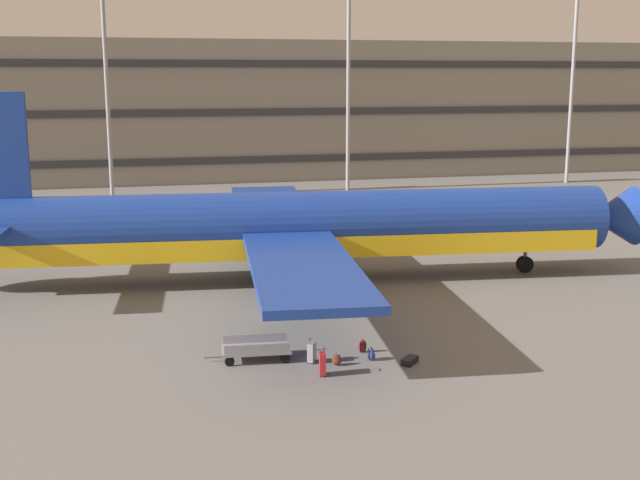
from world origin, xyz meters
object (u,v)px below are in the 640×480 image
object	(u,v)px
airliner	(295,228)
backpack_silver	(362,346)
suitcase_upright	(410,361)
backpack_large	(337,360)
suitcase_teal	(312,352)
backpack_laid_flat	(372,354)
baggage_cart	(256,349)
suitcase_scuffed	(322,364)

from	to	relation	value
airliner	backpack_silver	bearing A→B (deg)	-88.92
suitcase_upright	backpack_large	xyz separation A→B (m)	(-2.72, 0.47, 0.08)
suitcase_teal	backpack_laid_flat	distance (m)	2.30
backpack_large	baggage_cart	size ratio (longest dim) A/B	0.14
suitcase_scuffed	backpack_laid_flat	xyz separation A→B (m)	(2.20, 1.09, -0.21)
backpack_silver	backpack_large	size ratio (longest dim) A/B	1.18
backpack_large	backpack_laid_flat	world-z (taller)	backpack_laid_flat
backpack_silver	backpack_laid_flat	xyz separation A→B (m)	(0.09, -0.94, -0.01)
backpack_large	baggage_cart	xyz separation A→B (m)	(-2.82, 1.34, 0.22)
suitcase_scuffed	backpack_laid_flat	distance (m)	2.46
suitcase_scuffed	backpack_large	xyz separation A→B (m)	(0.76, 0.85, -0.24)
baggage_cart	suitcase_scuffed	bearing A→B (deg)	-46.57
suitcase_scuffed	airliner	bearing A→B (deg)	82.19
suitcase_scuffed	suitcase_teal	bearing A→B (deg)	92.98
suitcase_scuffed	backpack_large	world-z (taller)	suitcase_scuffed
suitcase_upright	suitcase_teal	distance (m)	3.71
backpack_laid_flat	baggage_cart	distance (m)	4.40
suitcase_upright	suitcase_teal	xyz separation A→B (m)	(-3.55, 1.02, 0.29)
suitcase_teal	backpack_large	xyz separation A→B (m)	(0.83, -0.55, -0.21)
suitcase_scuffed	backpack_large	distance (m)	1.16
backpack_laid_flat	suitcase_upright	bearing A→B (deg)	-29.24
suitcase_scuffed	suitcase_upright	size ratio (longest dim) A/B	1.29
backpack_silver	backpack_laid_flat	world-z (taller)	backpack_silver
suitcase_scuffed	suitcase_upright	bearing A→B (deg)	6.12
suitcase_scuffed	suitcase_teal	size ratio (longest dim) A/B	1.14
backpack_silver	baggage_cart	xyz separation A→B (m)	(-4.17, 0.15, 0.18)
suitcase_teal	backpack_large	world-z (taller)	suitcase_teal
backpack_laid_flat	suitcase_teal	bearing A→B (deg)	172.31
suitcase_upright	baggage_cart	bearing A→B (deg)	161.94
backpack_silver	baggage_cart	size ratio (longest dim) A/B	0.17
airliner	suitcase_teal	xyz separation A→B (m)	(-1.96, -12.35, -2.43)
suitcase_scuffed	backpack_large	size ratio (longest dim) A/B	2.22
suitcase_teal	backpack_laid_flat	xyz separation A→B (m)	(2.27, -0.31, -0.18)
backpack_silver	backpack_large	distance (m)	1.80
airliner	suitcase_teal	distance (m)	12.74
backpack_large	backpack_laid_flat	distance (m)	1.46
suitcase_teal	backpack_laid_flat	bearing A→B (deg)	-7.69
airliner	suitcase_scuffed	distance (m)	14.08
suitcase_teal	backpack_silver	bearing A→B (deg)	16.19
airliner	suitcase_teal	size ratio (longest dim) A/B	41.05
suitcase_upright	backpack_large	size ratio (longest dim) A/B	1.72
suitcase_scuffed	backpack_silver	world-z (taller)	suitcase_scuffed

